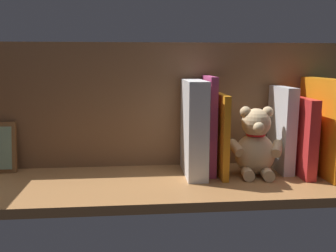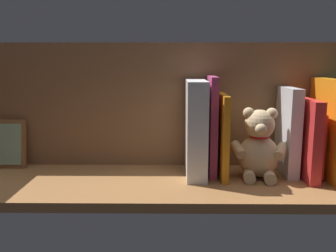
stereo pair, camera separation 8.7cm
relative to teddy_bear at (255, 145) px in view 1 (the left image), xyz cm
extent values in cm
cube|color=#9E6B3D|center=(22.63, 2.03, -8.89)|extent=(117.21, 31.03, 2.20)
cube|color=brown|center=(22.63, -11.23, 9.14)|extent=(117.21, 1.50, 33.85)
cube|color=green|center=(-20.85, -2.12, 2.45)|extent=(2.80, 15.91, 20.48)
cube|color=orange|center=(-17.22, 0.11, 4.55)|extent=(3.14, 20.38, 24.71)
cube|color=red|center=(-14.37, -3.04, 0.40)|extent=(1.25, 14.08, 16.39)
cube|color=red|center=(-11.69, -1.27, 2.13)|extent=(2.54, 17.61, 19.84)
cube|color=silver|center=(-8.16, -3.58, 3.39)|extent=(2.94, 13.00, 22.37)
ellipsoid|color=#D1B284|center=(-0.04, -0.28, -2.42)|extent=(11.32, 10.39, 10.74)
sphere|color=#D1B284|center=(-0.04, -0.28, 5.72)|extent=(7.38, 7.38, 7.38)
sphere|color=#D1B284|center=(-2.78, 0.09, 8.49)|extent=(2.85, 2.85, 2.85)
sphere|color=#D1B284|center=(2.71, -0.64, 8.49)|extent=(2.85, 2.85, 2.85)
sphere|color=beige|center=(0.38, 2.83, 5.16)|extent=(2.85, 2.85, 2.85)
cylinder|color=#D1B284|center=(-4.92, 1.73, -0.54)|extent=(4.67, 5.84, 3.97)
cylinder|color=#D1B284|center=(5.20, 0.38, -0.54)|extent=(3.59, 5.69, 3.97)
cylinder|color=#D1B284|center=(-1.83, 4.57, -6.36)|extent=(3.36, 4.37, 2.85)
cylinder|color=#D1B284|center=(2.96, 3.93, -6.36)|extent=(3.36, 4.37, 2.85)
torus|color=red|center=(-0.04, -0.28, 2.78)|extent=(5.50, 5.50, 0.84)
cube|color=orange|center=(8.96, -2.07, 2.64)|extent=(1.59, 16.01, 20.86)
cube|color=#B23F72|center=(11.45, -3.68, 4.79)|extent=(1.82, 12.80, 25.16)
cube|color=white|center=(15.62, -1.99, 4.33)|extent=(4.94, 15.97, 24.25)
camera|label=1|loc=(30.24, 87.24, 21.13)|focal=38.48mm
camera|label=2|loc=(21.56, 87.58, 21.13)|focal=38.48mm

